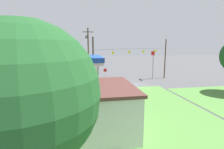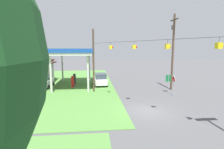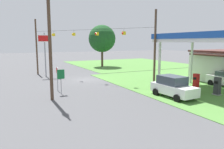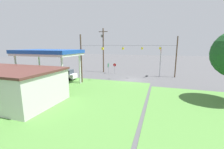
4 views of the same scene
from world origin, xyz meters
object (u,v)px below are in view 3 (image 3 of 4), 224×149
Objects in this scene: utility_pole_main at (50,31)px; stop_sign_roadside at (57,74)px; gas_station_canopy at (209,38)px; car_at_pumps_front at (173,87)px; fuel_pump_far at (217,87)px; stop_sign_overhead at (45,47)px; fuel_pump_near at (196,82)px; route_sign at (61,77)px; tree_west_verge at (102,39)px.

stop_sign_roadside is at bearing 159.67° from utility_pole_main.
utility_pole_main is (3.32, -1.23, 4.09)m from stop_sign_roadside.
gas_station_canopy reaches higher than car_at_pumps_front.
gas_station_canopy is 4.02× the size of stop_sign_roadside.
fuel_pump_far is 15.69m from stop_sign_roadside.
stop_sign_overhead reaches higher than fuel_pump_far.
stop_sign_overhead is at bearing -142.28° from fuel_pump_near.
stop_sign_roadside is 1.04× the size of route_sign.
stop_sign_overhead is 0.59× the size of utility_pole_main.
route_sign is at bearing -108.98° from fuel_pump_near.
gas_station_canopy is at bearing -119.28° from stop_sign_roadside.
stop_sign_roadside is at bearing -3.41° from stop_sign_overhead.
fuel_pump_far is at bearing 33.74° from stop_sign_overhead.
car_at_pumps_front is 0.42× the size of utility_pole_main.
stop_sign_roadside is 0.40× the size of stop_sign_overhead.
gas_station_canopy is 15.41m from stop_sign_roadside.
fuel_pump_far is 0.69× the size of stop_sign_roadside.
gas_station_canopy is at bearing 87.01° from car_at_pumps_front.
stop_sign_overhead is (-17.40, -8.22, 3.34)m from car_at_pumps_front.
route_sign is 24.08m from tree_west_verge.
route_sign is 4.71m from utility_pole_main.
fuel_pump_far is 14.89m from route_sign.
utility_pole_main is at bearing -33.75° from tree_west_verge.
stop_sign_roadside reaches higher than route_sign.
tree_west_verge is (-25.54, 4.34, 4.65)m from car_at_pumps_front.
stop_sign_overhead reaches higher than gas_station_canopy.
stop_sign_overhead reaches higher than car_at_pumps_front.
stop_sign_overhead reaches higher than route_sign.
tree_west_verge reaches higher than stop_sign_overhead.
gas_station_canopy is at bearing 74.34° from utility_pole_main.
car_at_pumps_front is at bearing 56.87° from route_sign.
car_at_pumps_front is at bearing -73.53° from fuel_pump_near.
utility_pole_main reaches higher than fuel_pump_far.
stop_sign_roadside is (-8.61, -13.08, 0.99)m from fuel_pump_far.
route_sign is at bearing -113.81° from gas_station_canopy.
fuel_pump_far is 0.28× the size of stop_sign_overhead.
tree_west_verge is (-25.55, 0.08, 0.29)m from gas_station_canopy.
fuel_pump_near and fuel_pump_far have the same top height.
gas_station_canopy reaches higher than route_sign.
stop_sign_roadside is at bearing -114.86° from fuel_pump_near.
fuel_pump_near is 4.45m from car_at_pumps_front.
car_at_pumps_front is at bearing -129.69° from stop_sign_roadside.
gas_station_canopy is at bearing 35.63° from stop_sign_overhead.
car_at_pumps_front is (1.26, -4.26, 0.16)m from fuel_pump_near.
tree_west_verge is (-19.78, 13.16, 3.93)m from route_sign.
utility_pole_main is at bearing -110.28° from fuel_pump_far.
route_sign is (1.56, -0.00, -0.10)m from stop_sign_roadside.
stop_sign_overhead is 15.02m from tree_west_verge.
fuel_pump_near is at bearing -114.86° from stop_sign_roadside.
tree_west_verge is at bearing 179.83° from gas_station_canopy.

